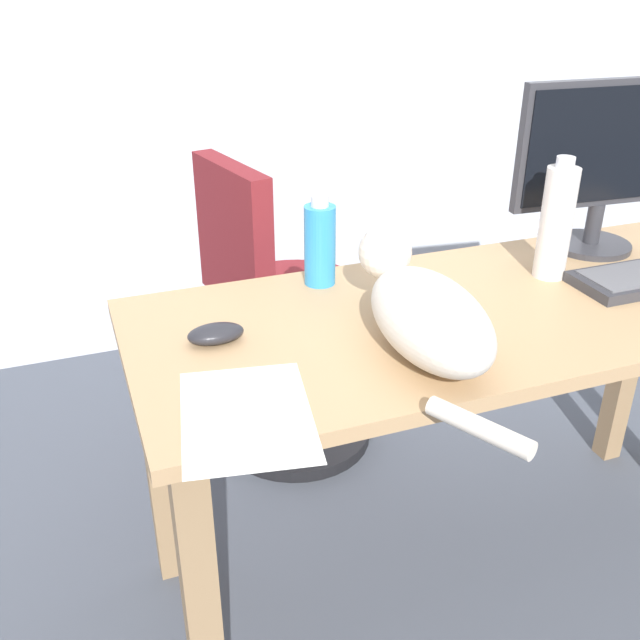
{
  "coord_description": "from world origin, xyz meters",
  "views": [
    {
      "loc": [
        -0.81,
        -1.17,
        1.43
      ],
      "look_at": [
        -0.4,
        -0.05,
        0.82
      ],
      "focal_mm": 40.29,
      "sensor_mm": 36.0,
      "label": 1
    }
  ],
  "objects_px": {
    "water_bottle": "(556,222)",
    "spray_bottle": "(320,244)",
    "cat": "(424,311)",
    "computer_mouse": "(216,334)",
    "office_chair": "(280,330)",
    "monitor": "(606,160)"
  },
  "relations": [
    {
      "from": "monitor",
      "to": "spray_bottle",
      "type": "relative_size",
      "value": 2.34
    },
    {
      "from": "office_chair",
      "to": "computer_mouse",
      "type": "relative_size",
      "value": 8.55
    },
    {
      "from": "cat",
      "to": "spray_bottle",
      "type": "xyz_separation_m",
      "value": [
        -0.07,
        0.36,
        0.01
      ]
    },
    {
      "from": "cat",
      "to": "water_bottle",
      "type": "height_order",
      "value": "water_bottle"
    },
    {
      "from": "water_bottle",
      "to": "spray_bottle",
      "type": "height_order",
      "value": "water_bottle"
    },
    {
      "from": "computer_mouse",
      "to": "cat",
      "type": "bearing_deg",
      "value": -24.49
    },
    {
      "from": "spray_bottle",
      "to": "office_chair",
      "type": "bearing_deg",
      "value": 85.32
    },
    {
      "from": "office_chair",
      "to": "spray_bottle",
      "type": "distance_m",
      "value": 0.63
    },
    {
      "from": "cat",
      "to": "computer_mouse",
      "type": "height_order",
      "value": "cat"
    },
    {
      "from": "cat",
      "to": "computer_mouse",
      "type": "relative_size",
      "value": 5.58
    },
    {
      "from": "cat",
      "to": "water_bottle",
      "type": "bearing_deg",
      "value": 25.34
    },
    {
      "from": "monitor",
      "to": "cat",
      "type": "xyz_separation_m",
      "value": [
        -0.65,
        -0.32,
        -0.15
      ]
    },
    {
      "from": "monitor",
      "to": "cat",
      "type": "height_order",
      "value": "monitor"
    },
    {
      "from": "cat",
      "to": "computer_mouse",
      "type": "xyz_separation_m",
      "value": [
        -0.36,
        0.16,
        -0.06
      ]
    },
    {
      "from": "monitor",
      "to": "spray_bottle",
      "type": "distance_m",
      "value": 0.74
    },
    {
      "from": "monitor",
      "to": "spray_bottle",
      "type": "xyz_separation_m",
      "value": [
        -0.72,
        0.04,
        -0.13
      ]
    },
    {
      "from": "monitor",
      "to": "computer_mouse",
      "type": "height_order",
      "value": "monitor"
    },
    {
      "from": "office_chair",
      "to": "cat",
      "type": "distance_m",
      "value": 0.91
    },
    {
      "from": "cat",
      "to": "water_bottle",
      "type": "relative_size",
      "value": 2.2
    },
    {
      "from": "monitor",
      "to": "office_chair",
      "type": "bearing_deg",
      "value": 145.15
    },
    {
      "from": "computer_mouse",
      "to": "water_bottle",
      "type": "bearing_deg",
      "value": 3.17
    },
    {
      "from": "office_chair",
      "to": "water_bottle",
      "type": "relative_size",
      "value": 3.37
    }
  ]
}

